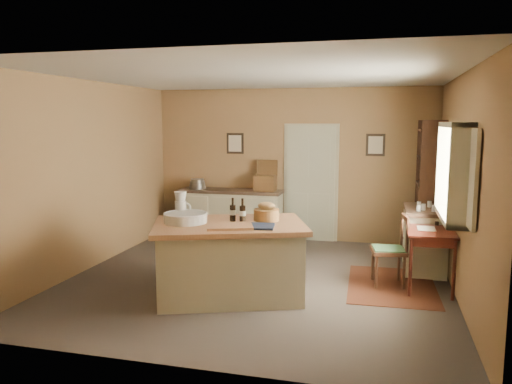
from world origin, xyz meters
TOP-DOWN VIEW (x-y plane):
  - ground at (0.00, 0.00)m, footprint 5.00×5.00m
  - wall_back at (0.00, 2.50)m, footprint 5.00×0.10m
  - wall_front at (0.00, -2.50)m, footprint 5.00×0.10m
  - wall_left at (-2.50, 0.00)m, footprint 0.10×5.00m
  - wall_right at (2.50, 0.00)m, footprint 0.10×5.00m
  - ceiling at (0.00, 0.00)m, footprint 5.00×5.00m
  - door at (0.35, 2.47)m, footprint 0.97×0.06m
  - framed_prints at (0.20, 2.48)m, footprint 2.82×0.02m
  - window at (2.42, -0.20)m, footprint 0.25×1.99m
  - work_island at (-0.18, -0.69)m, footprint 2.08×1.71m
  - sideboard at (-1.05, 2.20)m, footprint 1.86×0.53m
  - rug at (1.75, 0.20)m, footprint 1.15×1.64m
  - writing_desk at (2.20, 0.26)m, footprint 0.57×0.94m
  - desk_chair at (1.70, 0.22)m, footprint 0.49×0.49m
  - right_cabinet at (2.20, 1.06)m, footprint 0.57×1.03m
  - shelving_unit at (2.36, 2.00)m, footprint 0.36×0.96m

SIDE VIEW (x-z plane):
  - ground at x=0.00m, z-range 0.00..0.00m
  - rug at x=1.75m, z-range 0.00..0.01m
  - desk_chair at x=1.70m, z-range 0.00..0.91m
  - right_cabinet at x=2.20m, z-range -0.04..0.95m
  - sideboard at x=-1.05m, z-range -0.11..1.07m
  - work_island at x=-0.18m, z-range -0.12..1.08m
  - writing_desk at x=2.20m, z-range 0.26..1.08m
  - door at x=0.35m, z-range 0.00..2.11m
  - shelving_unit at x=2.36m, z-range 0.00..2.14m
  - wall_back at x=0.00m, z-range 0.00..2.70m
  - wall_front at x=0.00m, z-range 0.00..2.70m
  - wall_left at x=-2.50m, z-range 0.00..2.70m
  - wall_right at x=2.50m, z-range 0.00..2.70m
  - window at x=2.42m, z-range 0.99..2.11m
  - framed_prints at x=0.20m, z-range 1.53..1.91m
  - ceiling at x=0.00m, z-range 2.70..2.70m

